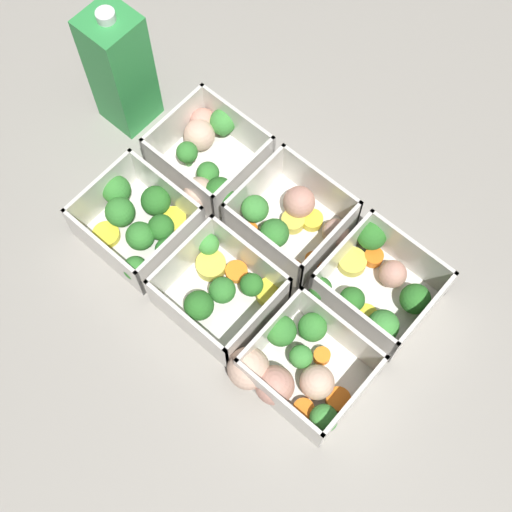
# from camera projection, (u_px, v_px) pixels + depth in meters

# --- Properties ---
(ground_plane) EXTENTS (4.00, 4.00, 0.00)m
(ground_plane) POSITION_uv_depth(u_px,v_px,m) (256.00, 263.00, 0.93)
(ground_plane) COLOR gray
(container_near_left) EXTENTS (0.14, 0.13, 0.07)m
(container_near_left) POSITION_uv_depth(u_px,v_px,m) (139.00, 222.00, 0.93)
(container_near_left) COLOR silver
(container_near_left) RESTS_ON ground_plane
(container_near_center) EXTENTS (0.14, 0.13, 0.07)m
(container_near_center) POSITION_uv_depth(u_px,v_px,m) (221.00, 289.00, 0.89)
(container_near_center) COLOR silver
(container_near_center) RESTS_ON ground_plane
(container_near_right) EXTENTS (0.15, 0.14, 0.07)m
(container_near_right) POSITION_uv_depth(u_px,v_px,m) (293.00, 369.00, 0.85)
(container_near_right) COLOR silver
(container_near_right) RESTS_ON ground_plane
(container_far_left) EXTENTS (0.14, 0.15, 0.07)m
(container_far_left) POSITION_uv_depth(u_px,v_px,m) (207.00, 156.00, 0.97)
(container_far_left) COLOR silver
(container_far_left) RESTS_ON ground_plane
(container_far_center) EXTENTS (0.14, 0.12, 0.07)m
(container_far_center) POSITION_uv_depth(u_px,v_px,m) (291.00, 219.00, 0.93)
(container_far_center) COLOR silver
(container_far_center) RESTS_ON ground_plane
(container_far_right) EXTENTS (0.14, 0.13, 0.07)m
(container_far_right) POSITION_uv_depth(u_px,v_px,m) (378.00, 286.00, 0.89)
(container_far_right) COLOR silver
(container_far_right) RESTS_ON ground_plane
(juice_carton) EXTENTS (0.07, 0.07, 0.20)m
(juice_carton) POSITION_uv_depth(u_px,v_px,m) (120.00, 70.00, 0.94)
(juice_carton) COLOR green
(juice_carton) RESTS_ON ground_plane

